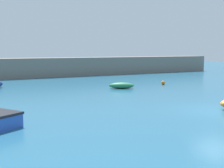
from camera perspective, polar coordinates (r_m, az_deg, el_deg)
name	(u,v)px	position (r m, az deg, el deg)	size (l,w,h in m)	color
ground_plane	(216,112)	(19.61, 18.53, -4.95)	(120.00, 120.00, 0.20)	#235B7A
harbor_breakwater	(58,67)	(43.48, -9.92, 3.09)	(51.52, 3.53, 2.54)	slate
dinghy_near_pier	(122,85)	(29.12, 1.75, -0.28)	(2.49, 1.98, 0.58)	#287A4C
mooring_buoy_orange	(163,83)	(32.88, 9.33, 0.24)	(0.40, 0.40, 0.40)	orange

